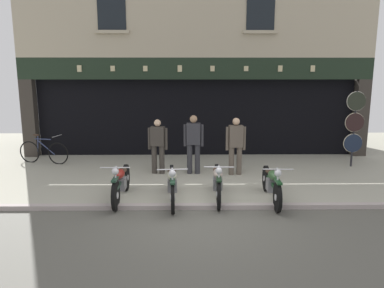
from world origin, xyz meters
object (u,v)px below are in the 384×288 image
(salesman_left, at_px, (158,144))
(leaning_bicycle, at_px, (43,152))
(motorcycle_center_right, at_px, (272,183))
(advert_board_far, at_px, (92,100))
(advert_board_near, at_px, (129,103))
(motorcycle_center_left, at_px, (172,183))
(shopkeeper_center, at_px, (194,142))
(motorcycle_left, at_px, (121,182))
(salesman_right, at_px, (236,144))
(motorcycle_center, at_px, (218,181))
(tyre_sign_pole, at_px, (355,123))

(salesman_left, bearing_deg, leaning_bicycle, -10.92)
(motorcycle_center_right, relative_size, advert_board_far, 2.21)
(salesman_left, xyz_separation_m, advert_board_near, (-1.16, 2.50, 0.96))
(motorcycle_center_right, xyz_separation_m, salesman_left, (-2.70, 2.35, 0.43))
(motorcycle_center_left, relative_size, shopkeeper_center, 1.25)
(motorcycle_left, height_order, shopkeeper_center, shopkeeper_center)
(salesman_right, bearing_deg, motorcycle_center, 68.06)
(salesman_right, bearing_deg, motorcycle_center_left, 48.57)
(tyre_sign_pole, relative_size, leaning_bicycle, 1.36)
(motorcycle_center_left, distance_m, motorcycle_center_right, 2.21)
(motorcycle_center, relative_size, shopkeeper_center, 1.17)
(motorcycle_center_right, xyz_separation_m, shopkeeper_center, (-1.70, 2.32, 0.50))
(advert_board_near, bearing_deg, salesman_right, -38.43)
(motorcycle_left, distance_m, motorcycle_center_right, 3.36)
(motorcycle_left, distance_m, advert_board_far, 5.27)
(motorcycle_center, xyz_separation_m, advert_board_near, (-2.68, 4.71, 1.39))
(advert_board_near, distance_m, leaning_bicycle, 3.19)
(motorcycle_left, height_order, advert_board_far, advert_board_far)
(motorcycle_left, distance_m, shopkeeper_center, 2.81)
(motorcycle_center_left, height_order, salesman_right, salesman_right)
(salesman_right, bearing_deg, motorcycle_left, 32.32)
(salesman_left, xyz_separation_m, leaning_bicycle, (-3.71, 1.24, -0.47))
(salesman_right, relative_size, advert_board_near, 1.69)
(motorcycle_left, bearing_deg, motorcycle_center_right, 178.30)
(shopkeeper_center, distance_m, salesman_right, 1.18)
(motorcycle_left, distance_m, advert_board_near, 4.97)
(motorcycle_center_left, distance_m, leaning_bicycle, 5.54)
(advert_board_near, bearing_deg, shopkeeper_center, -49.41)
(salesman_left, bearing_deg, advert_board_near, -57.44)
(shopkeeper_center, relative_size, leaning_bicycle, 0.99)
(shopkeeper_center, distance_m, advert_board_near, 3.45)
(salesman_left, relative_size, salesman_right, 0.96)
(motorcycle_left, distance_m, tyre_sign_pole, 7.19)
(salesman_right, bearing_deg, tyre_sign_pole, -171.08)
(advert_board_near, distance_m, advert_board_far, 1.25)
(shopkeeper_center, distance_m, tyre_sign_pole, 4.91)
(advert_board_far, bearing_deg, motorcycle_center_left, -59.15)
(advert_board_near, relative_size, leaning_bicycle, 0.57)
(motorcycle_center, height_order, salesman_right, salesman_right)
(motorcycle_left, relative_size, advert_board_near, 2.07)
(motorcycle_center, bearing_deg, advert_board_far, -47.82)
(motorcycle_center, distance_m, advert_board_far, 6.31)
(motorcycle_center_right, xyz_separation_m, advert_board_far, (-5.11, 4.85, 1.48))
(motorcycle_left, bearing_deg, motorcycle_center_left, 174.42)
(motorcycle_left, xyz_separation_m, tyre_sign_pole, (6.50, 2.95, 0.91))
(salesman_left, height_order, tyre_sign_pole, tyre_sign_pole)
(motorcycle_center_left, height_order, leaning_bicycle, motorcycle_center_left)
(advert_board_near, bearing_deg, motorcycle_center, -60.41)
(advert_board_near, bearing_deg, motorcycle_left, -83.90)
(motorcycle_center_left, bearing_deg, tyre_sign_pole, -153.30)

